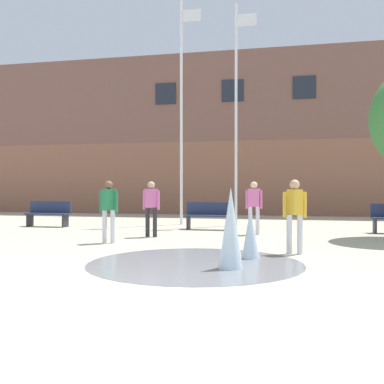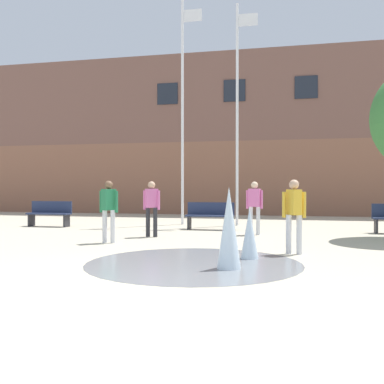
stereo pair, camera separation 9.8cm
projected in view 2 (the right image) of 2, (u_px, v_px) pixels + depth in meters
ground_plane at (59, 300)px, 5.69m from camera, size 100.00×100.00×0.00m
library_building at (241, 139)px, 25.54m from camera, size 36.00×6.05×8.34m
splash_fountain at (226, 238)px, 8.28m from camera, size 4.05×4.05×1.44m
park_bench_far_left at (50, 213)px, 16.21m from camera, size 1.60×0.44×0.91m
park_bench_under_left_flagpole at (210, 215)px, 15.04m from camera, size 1.60×0.44×0.91m
teen_by_trashcan at (109, 206)px, 11.45m from camera, size 0.50×0.39×1.59m
adult_watching at (294, 210)px, 9.55m from camera, size 0.50×0.39×1.59m
adult_near_bench at (254, 204)px, 13.40m from camera, size 0.50×0.25×1.59m
adult_in_red at (152, 204)px, 12.82m from camera, size 0.50×0.36×1.59m
flagpole_left at (183, 106)px, 17.02m from camera, size 0.80×0.10×8.52m
flagpole_right at (238, 108)px, 16.56m from camera, size 0.80×0.10×8.19m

